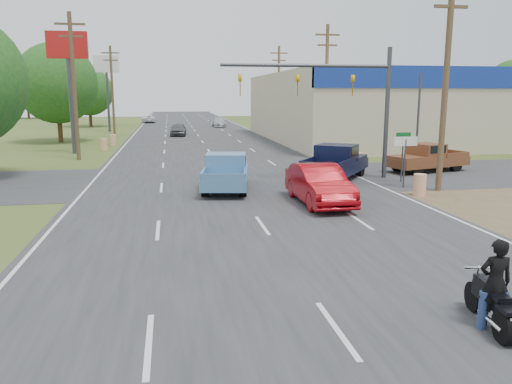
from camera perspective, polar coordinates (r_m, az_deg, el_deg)
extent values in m
plane|color=#384A1D|center=(10.24, 9.18, -15.31)|extent=(200.00, 200.00, 0.00)
cube|color=#2D2D30|center=(48.96, -6.13, 5.71)|extent=(15.00, 180.00, 0.02)
cube|color=#2D2D30|center=(27.21, -3.10, 1.49)|extent=(120.00, 10.00, 0.02)
cube|color=brown|center=(23.81, 26.78, -1.09)|extent=(8.00, 18.00, 0.01)
cube|color=#B7A88C|center=(60.00, 26.37, 8.76)|extent=(50.00, 28.00, 6.60)
cylinder|color=#4C3823|center=(25.05, 20.85, 11.44)|extent=(0.28, 0.28, 10.00)
cube|color=#4C3823|center=(25.34, 21.40, 19.13)|extent=(1.60, 0.14, 0.14)
cylinder|color=#4C3823|center=(41.61, 8.02, 11.61)|extent=(0.28, 0.28, 10.00)
cube|color=#4C3823|center=(41.86, 8.18, 17.37)|extent=(2.00, 0.14, 0.14)
cube|color=#4C3823|center=(41.78, 8.15, 16.28)|extent=(1.60, 0.14, 0.14)
cylinder|color=#4C3823|center=(59.01, 2.62, 11.51)|extent=(0.28, 0.28, 10.00)
cube|color=#4C3823|center=(59.20, 2.65, 15.58)|extent=(2.00, 0.14, 0.14)
cube|color=#4C3823|center=(59.14, 2.65, 14.81)|extent=(1.60, 0.14, 0.14)
cylinder|color=#4C3823|center=(37.21, -20.07, 11.14)|extent=(0.28, 0.28, 10.00)
cube|color=#4C3823|center=(37.50, -20.51, 17.55)|extent=(2.00, 0.14, 0.14)
cube|color=#4C3823|center=(37.41, -20.43, 16.34)|extent=(1.60, 0.14, 0.14)
cylinder|color=#4C3823|center=(60.99, -16.10, 11.08)|extent=(0.28, 0.28, 10.00)
cube|color=#4C3823|center=(61.17, -16.31, 15.02)|extent=(2.00, 0.14, 0.14)
cube|color=#4C3823|center=(61.11, -16.27, 14.27)|extent=(1.60, 0.14, 0.14)
cylinder|color=#422D19|center=(51.79, -21.51, 7.09)|extent=(0.44, 0.44, 3.24)
sphere|color=#164D1A|center=(51.72, -21.82, 11.46)|extent=(7.56, 7.56, 7.56)
cylinder|color=#422D19|center=(75.54, -18.40, 8.16)|extent=(0.44, 0.44, 2.88)
sphere|color=#164D1A|center=(75.48, -18.56, 10.83)|extent=(6.72, 6.72, 6.72)
cylinder|color=#422D19|center=(97.82, 26.99, 8.28)|extent=(0.44, 0.44, 3.60)
sphere|color=#164D1A|center=(97.79, 27.21, 10.85)|extent=(8.40, 8.40, 8.40)
cylinder|color=#422D19|center=(108.84, 8.06, 9.47)|extent=(0.44, 0.44, 3.42)
sphere|color=#164D1A|center=(108.81, 8.12, 11.67)|extent=(7.98, 7.98, 7.98)
cylinder|color=#422D19|center=(107.12, -24.60, 8.67)|extent=(0.44, 0.44, 3.78)
sphere|color=#164D1A|center=(107.11, -24.80, 11.13)|extent=(8.82, 8.82, 8.82)
cylinder|color=orange|center=(23.78, 18.20, 0.76)|extent=(0.56, 0.56, 1.00)
cylinder|color=orange|center=(31.59, 11.68, 3.51)|extent=(0.56, 0.56, 1.00)
cylinder|color=orange|center=(43.18, -16.98, 5.23)|extent=(0.56, 0.56, 1.00)
cylinder|color=orange|center=(47.10, -16.03, 5.73)|extent=(0.56, 0.56, 1.00)
cylinder|color=#3F3F44|center=(41.32, -20.43, 10.35)|extent=(0.30, 0.30, 9.00)
cube|color=#B21414|center=(41.49, -20.79, 15.45)|extent=(3.00, 0.35, 2.00)
cylinder|color=#3F3F44|center=(65.08, -16.58, 10.59)|extent=(0.30, 0.30, 9.00)
cube|color=white|center=(65.18, -16.77, 13.84)|extent=(3.00, 0.35, 2.00)
cylinder|color=#3F3F44|center=(25.53, 16.61, 3.12)|extent=(0.08, 0.08, 2.40)
cube|color=white|center=(25.41, 16.75, 5.57)|extent=(1.20, 0.05, 0.45)
cylinder|color=#3F3F44|center=(27.12, 16.36, 3.57)|extent=(0.08, 0.08, 2.40)
cube|color=#0C591E|center=(27.00, 16.51, 6.31)|extent=(0.80, 0.04, 0.22)
cylinder|color=#3F3F44|center=(28.17, 14.71, 8.62)|extent=(0.24, 0.24, 7.00)
cylinder|color=#3F3F44|center=(26.65, 5.86, 14.18)|extent=(9.00, 0.18, 0.18)
imported|color=gold|center=(27.41, 11.02, 13.01)|extent=(0.18, 0.40, 1.10)
imported|color=gold|center=(26.51, 4.77, 13.24)|extent=(0.18, 0.40, 1.10)
imported|color=gold|center=(25.92, -1.84, 13.32)|extent=(0.18, 0.40, 1.10)
imported|color=#92060C|center=(21.03, 7.22, 0.83)|extent=(1.83, 5.01, 1.64)
cylinder|color=black|center=(10.57, 26.83, -13.63)|extent=(0.40, 0.68, 0.64)
cylinder|color=black|center=(11.72, 23.59, -10.91)|extent=(0.21, 0.65, 0.64)
cube|color=black|center=(11.06, 25.18, -10.81)|extent=(0.39, 1.19, 0.29)
cube|color=black|center=(11.19, 24.71, -9.44)|extent=(0.33, 0.57, 0.21)
cube|color=black|center=(10.76, 25.94, -10.59)|extent=(0.37, 0.57, 0.10)
cylinder|color=white|center=(11.37, 24.17, -7.89)|extent=(0.63, 0.14, 0.05)
imported|color=black|center=(10.84, 25.64, -9.78)|extent=(0.69, 0.51, 1.74)
cylinder|color=black|center=(25.70, -5.16, 1.80)|extent=(0.43, 0.85, 0.81)
cylinder|color=black|center=(25.62, -1.35, 1.81)|extent=(0.43, 0.85, 0.81)
cylinder|color=black|center=(22.58, -5.82, 0.50)|extent=(0.43, 0.85, 0.81)
cylinder|color=black|center=(22.49, -1.48, 0.51)|extent=(0.43, 0.85, 0.81)
cube|color=#5181AF|center=(24.04, -3.45, 1.72)|extent=(2.87, 5.56, 0.53)
cube|color=#5181AF|center=(25.56, -3.27, 3.04)|extent=(2.24, 2.30, 0.18)
cube|color=#5181AF|center=(24.05, -3.45, 3.39)|extent=(2.11, 1.87, 0.87)
cube|color=black|center=(24.03, -3.46, 3.75)|extent=(2.10, 1.57, 0.46)
cube|color=#5181AF|center=(21.42, -3.82, 1.67)|extent=(1.86, 0.38, 0.31)
cylinder|color=black|center=(29.24, 8.32, 2.91)|extent=(0.78, 0.90, 0.88)
cylinder|color=black|center=(28.73, 11.81, 2.65)|extent=(0.78, 0.90, 0.88)
cylinder|color=black|center=(26.04, 5.99, 1.97)|extent=(0.78, 0.90, 0.88)
cylinder|color=black|center=(25.47, 9.87, 1.66)|extent=(0.78, 0.90, 0.88)
cube|color=black|center=(27.32, 9.06, 2.83)|extent=(5.12, 5.89, 0.57)
cube|color=black|center=(28.89, 10.09, 3.96)|extent=(2.95, 2.97, 0.20)
cube|color=black|center=(27.33, 9.18, 4.40)|extent=(2.63, 2.57, 0.93)
cube|color=black|center=(27.31, 9.19, 4.75)|extent=(2.47, 2.32, 0.49)
cube|color=black|center=(24.63, 7.15, 3.02)|extent=(1.68, 1.26, 0.33)
cylinder|color=black|center=(29.92, 18.01, 2.58)|extent=(0.83, 0.51, 0.78)
cylinder|color=black|center=(31.09, 15.89, 3.00)|extent=(0.83, 0.51, 0.78)
cylinder|color=black|center=(32.12, 21.88, 2.87)|extent=(0.83, 0.51, 0.78)
cylinder|color=black|center=(33.22, 19.77, 3.26)|extent=(0.83, 0.51, 0.78)
cube|color=brown|center=(31.54, 18.96, 3.32)|extent=(5.43, 3.36, 0.51)
cube|color=brown|center=(30.43, 16.98, 3.79)|extent=(2.39, 2.34, 0.18)
cube|color=brown|center=(31.39, 18.91, 4.51)|extent=(1.98, 2.16, 0.83)
cube|color=black|center=(31.37, 18.92, 4.78)|extent=(1.70, 2.11, 0.44)
cube|color=brown|center=(33.31, 22.01, 4.18)|extent=(0.60, 1.74, 0.29)
imported|color=#55555A|center=(56.79, -8.88, 7.09)|extent=(1.96, 4.34, 1.45)
imported|color=silver|center=(72.07, -4.25, 7.94)|extent=(1.82, 4.40, 1.27)
imported|color=white|center=(84.33, -12.19, 8.16)|extent=(2.42, 4.62, 1.24)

